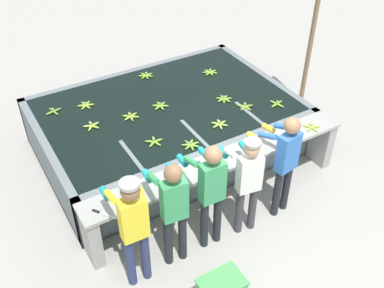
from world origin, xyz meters
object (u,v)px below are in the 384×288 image
object	(u,v)px
worker_2	(211,187)
banana_bunch_floating_2	(245,106)
banana_bunch_floating_8	(154,142)
banana_bunch_floating_0	(219,124)
support_post_right	(313,27)
worker_4	(285,158)
banana_bunch_floating_10	(146,75)
banana_bunch_floating_3	(131,116)
worker_0	(133,223)
banana_bunch_floating_4	(54,111)
banana_bunch_floating_9	(191,145)
banana_bunch_ledge_0	(312,127)
banana_bunch_floating_11	(160,106)
banana_bunch_floating_12	(86,105)
worker_3	(248,178)
knife_0	(101,213)
banana_bunch_floating_6	(277,104)
worker_1	(173,205)
banana_bunch_floating_7	(92,126)
banana_bunch_floating_1	(224,99)
banana_bunch_floating_5	(210,72)

from	to	relation	value
worker_2	banana_bunch_floating_2	distance (m)	2.17
worker_2	banana_bunch_floating_8	size ratio (longest dim) A/B	6.02
banana_bunch_floating_0	support_post_right	bearing A→B (deg)	18.06
worker_4	banana_bunch_floating_10	size ratio (longest dim) A/B	5.94
worker_4	banana_bunch_floating_8	world-z (taller)	worker_4
banana_bunch_floating_3	banana_bunch_floating_10	distance (m)	1.34
worker_0	banana_bunch_floating_4	world-z (taller)	worker_0
banana_bunch_floating_9	banana_bunch_ledge_0	world-z (taller)	banana_bunch_ledge_0
banana_bunch_floating_3	support_post_right	bearing A→B (deg)	-1.03
banana_bunch_floating_8	banana_bunch_floating_9	size ratio (longest dim) A/B	0.99
banana_bunch_floating_11	support_post_right	distance (m)	3.19
worker_0	banana_bunch_floating_12	bearing A→B (deg)	80.97
worker_3	knife_0	xyz separation A→B (m)	(-1.88, 0.46, -0.07)
worker_4	worker_0	bearing A→B (deg)	-178.85
banana_bunch_floating_12	support_post_right	bearing A→B (deg)	-10.16
worker_3	banana_bunch_floating_6	world-z (taller)	worker_3
worker_0	worker_1	bearing A→B (deg)	4.77
banana_bunch_floating_12	banana_bunch_floating_7	bearing A→B (deg)	-101.54
banana_bunch_floating_1	banana_bunch_ledge_0	distance (m)	1.54
worker_0	knife_0	world-z (taller)	worker_0
worker_4	banana_bunch_floating_4	size ratio (longest dim) A/B	5.92
worker_0	banana_bunch_floating_8	bearing A→B (deg)	55.35
worker_1	worker_3	distance (m)	1.10
banana_bunch_floating_8	banana_bunch_floating_7	bearing A→B (deg)	127.03
banana_bunch_floating_10	banana_bunch_floating_11	xyz separation A→B (m)	(-0.24, -1.04, 0.00)
banana_bunch_floating_1	banana_bunch_floating_6	distance (m)	0.88
banana_bunch_floating_9	banana_bunch_floating_3	bearing A→B (deg)	111.84
worker_1	worker_4	size ratio (longest dim) A/B	0.98
worker_4	banana_bunch_ledge_0	bearing A→B (deg)	26.31
banana_bunch_ledge_0	banana_bunch_floating_10	bearing A→B (deg)	118.07
banana_bunch_floating_6	worker_1	bearing A→B (deg)	-154.52
banana_bunch_floating_1	worker_0	bearing A→B (deg)	-143.35
banana_bunch_floating_10	banana_bunch_floating_12	size ratio (longest dim) A/B	1.00
worker_3	banana_bunch_floating_4	size ratio (longest dim) A/B	5.58
banana_bunch_floating_0	banana_bunch_floating_6	bearing A→B (deg)	0.07
banana_bunch_floating_4	worker_3	bearing A→B (deg)	-59.98
worker_1	knife_0	xyz separation A→B (m)	(-0.78, 0.43, -0.11)
banana_bunch_floating_6	banana_bunch_floating_10	bearing A→B (deg)	126.18
worker_0	banana_bunch_floating_6	xyz separation A→B (m)	(3.20, 1.31, -0.14)
worker_3	worker_4	world-z (taller)	worker_4
worker_2	banana_bunch_floating_10	distance (m)	3.29
banana_bunch_floating_6	banana_bunch_floating_9	bearing A→B (deg)	-172.81
banana_bunch_floating_1	worker_3	bearing A→B (deg)	-115.18
worker_2	banana_bunch_floating_7	xyz separation A→B (m)	(-0.77, 2.22, -0.12)
banana_bunch_floating_4	support_post_right	size ratio (longest dim) A/B	0.09
banana_bunch_ledge_0	banana_bunch_floating_11	bearing A→B (deg)	134.80
knife_0	support_post_right	world-z (taller)	support_post_right
worker_2	knife_0	distance (m)	1.40
banana_bunch_floating_3	knife_0	xyz separation A→B (m)	(-1.19, -1.73, -0.01)
worker_4	banana_bunch_floating_5	distance (m)	2.80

